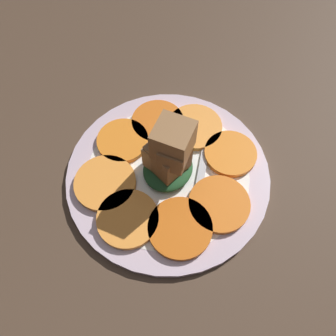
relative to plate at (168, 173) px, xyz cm
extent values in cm
cube|color=#4C3828|center=(0.00, 0.00, -1.52)|extent=(120.00, 120.00, 2.00)
cylinder|color=silver|center=(0.00, 0.00, -0.02)|extent=(29.63, 29.63, 1.00)
cylinder|color=white|center=(0.00, 0.00, 0.03)|extent=(23.71, 23.71, 1.00)
cylinder|color=orange|center=(-6.06, 6.84, 0.99)|extent=(8.75, 8.75, 0.82)
cylinder|color=#F99438|center=(-9.07, 1.20, 0.99)|extent=(8.35, 8.35, 0.82)
cylinder|color=#D76215|center=(-6.87, -5.54, 0.99)|extent=(8.58, 8.58, 0.82)
cylinder|color=orange|center=(-1.29, -8.67, 0.99)|extent=(8.45, 8.45, 0.82)
cylinder|color=orange|center=(6.90, -6.81, 0.99)|extent=(7.78, 7.78, 0.82)
cylinder|color=#F99539|center=(8.75, -0.40, 0.99)|extent=(8.48, 8.48, 0.82)
cylinder|color=orange|center=(6.87, 5.59, 0.99)|extent=(8.16, 8.16, 0.82)
cylinder|color=orange|center=(1.19, 8.50, 0.99)|extent=(7.83, 7.83, 0.82)
ellipsoid|color=#235128|center=(0.00, 0.00, 1.49)|extent=(7.72, 6.95, 1.82)
cube|color=brown|center=(1.61, 0.87, 4.05)|extent=(4.33, 4.33, 3.30)
cube|color=#9E754C|center=(0.09, 0.04, 4.32)|extent=(5.26, 5.26, 3.84)
cube|color=brown|center=(-0.40, 0.31, 4.73)|extent=(5.87, 5.87, 4.66)
cube|color=#9E754C|center=(-0.45, 0.79, 4.45)|extent=(4.69, 4.69, 4.09)
cube|color=olive|center=(-0.45, -0.72, 9.23)|extent=(4.97, 4.97, 4.55)
cube|color=brown|center=(-0.86, -1.29, 7.38)|extent=(3.74, 3.74, 3.32)
cube|color=silver|center=(1.69, -4.52, 0.78)|extent=(11.28, 4.40, 0.40)
cube|color=silver|center=(-4.45, -6.40, 0.78)|extent=(2.00, 2.62, 0.40)
cube|color=silver|center=(-6.98, -8.22, 0.78)|extent=(4.41, 1.61, 0.40)
cube|color=silver|center=(-7.18, -7.58, 0.78)|extent=(4.41, 1.61, 0.40)
cube|color=silver|center=(-7.37, -6.94, 0.78)|extent=(4.41, 1.61, 0.40)
cube|color=silver|center=(-7.57, -6.31, 0.78)|extent=(4.41, 1.61, 0.40)
camera|label=1|loc=(-19.94, -10.83, 42.45)|focal=35.00mm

